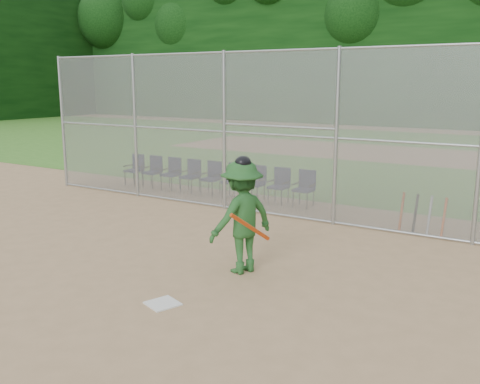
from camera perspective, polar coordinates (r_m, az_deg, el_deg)
The scene contains 17 objects.
ground at distance 8.94m, azimuth -8.54°, elevation -9.72°, with size 100.00×100.00×0.00m, color tan.
grass_strip at distance 25.13m, azimuth 18.86°, elevation 3.68°, with size 100.00×100.00×0.00m, color #376E21.
dirt_patch_far at distance 25.13m, azimuth 18.86°, elevation 3.69°, with size 24.00×24.00×0.00m, color #A57D5B.
backstop_fence at distance 12.61m, azimuth 5.99°, elevation 6.29°, with size 16.09×0.09×4.00m.
treeline at distance 26.97m, azimuth 20.65°, elevation 15.79°, with size 81.00×60.00×11.00m.
home_plate at distance 8.19m, azimuth -8.24°, elevation -11.70°, with size 0.44×0.44×0.02m, color silver.
batter_at_plate at distance 9.13m, azimuth 0.20°, elevation -2.63°, with size 1.18×1.45×2.04m.
spare_bats at distance 12.31m, azimuth 18.88°, elevation -2.25°, with size 0.96×0.38×0.83m.
chair_0 at distance 17.41m, azimuth -11.26°, elevation 2.34°, with size 0.54×0.52×0.96m, color #0E1536, non-canonical shape.
chair_1 at distance 16.92m, azimuth -9.41°, elevation 2.14°, with size 0.54×0.52×0.96m, color #0E1536, non-canonical shape.
chair_2 at distance 16.45m, azimuth -7.45°, elevation 1.93°, with size 0.54×0.52×0.96m, color #0E1536, non-canonical shape.
chair_3 at distance 15.99m, azimuth -5.37°, elevation 1.70°, with size 0.54×0.52×0.96m, color #0E1536, non-canonical shape.
chair_4 at distance 15.57m, azimuth -3.18°, elevation 1.46°, with size 0.54×0.52×0.96m, color #0E1536, non-canonical shape.
chair_5 at distance 15.16m, azimuth -0.87°, elevation 1.20°, with size 0.54×0.52×0.96m, color #0E1536, non-canonical shape.
chair_6 at distance 14.78m, azimuth 1.56°, elevation 0.92°, with size 0.54×0.52×0.96m, color #0E1536, non-canonical shape.
chair_7 at distance 14.43m, azimuth 4.11°, elevation 0.63°, with size 0.54×0.52×0.96m, color #0E1536, non-canonical shape.
chair_8 at distance 14.11m, azimuth 6.79°, elevation 0.33°, with size 0.54×0.52×0.96m, color #0E1536, non-canonical shape.
Camera 1 is at (5.42, -6.33, 3.25)m, focal length 40.00 mm.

